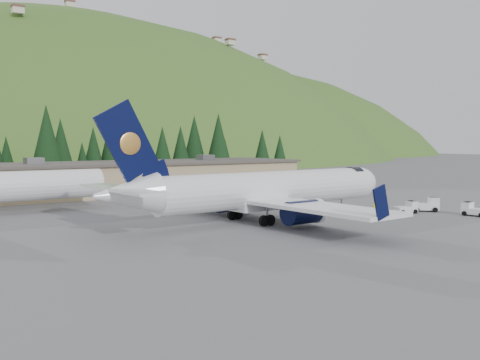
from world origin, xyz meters
name	(u,v)px	position (x,y,z in m)	size (l,w,h in m)	color
ground	(272,220)	(0.00, 0.00, 0.00)	(600.00, 600.00, 0.00)	#58585D
airliner	(265,191)	(-1.07, -0.04, 3.25)	(36.68, 34.36, 12.19)	white
baggage_tug_a	(407,208)	(16.63, -4.86, 0.64)	(2.93, 2.15, 1.43)	silver
baggage_tug_b	(427,205)	(19.95, -5.22, 0.77)	(3.47, 3.32, 1.71)	silver
baggage_tug_c	(473,210)	(20.91, -10.67, 0.69)	(2.01, 3.02, 1.54)	silver
terminal_building	(99,178)	(-5.01, 38.00, 2.62)	(71.00, 17.00, 6.10)	tan
ramp_worker	(374,208)	(12.05, -3.80, 0.88)	(0.64, 0.42, 1.76)	#FAE800
tree_line	(59,147)	(-4.34, 60.81, 7.34)	(112.24, 17.21, 14.19)	black
hills	(92,327)	(53.34, 207.38, -82.80)	(614.00, 330.00, 300.00)	#34581C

